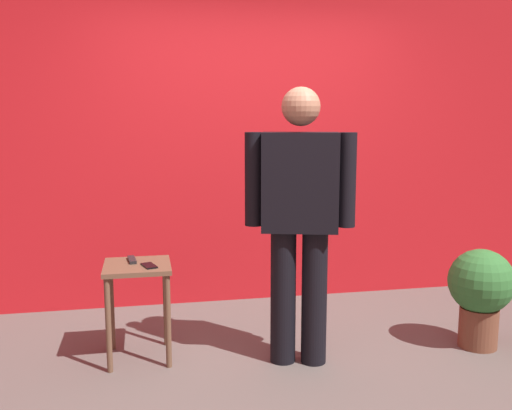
{
  "coord_description": "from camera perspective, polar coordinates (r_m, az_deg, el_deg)",
  "views": [
    {
      "loc": [
        -0.88,
        -3.1,
        1.57
      ],
      "look_at": [
        -0.16,
        0.55,
        0.99
      ],
      "focal_mm": 39.74,
      "sensor_mm": 36.0,
      "label": 1
    }
  ],
  "objects": [
    {
      "name": "standing_person",
      "position": [
        3.55,
        4.42,
        -0.74
      ],
      "size": [
        0.7,
        0.35,
        1.76
      ],
      "color": "black",
      "rests_on": "ground_plane"
    },
    {
      "name": "potted_plant",
      "position": [
        4.2,
        21.67,
        -7.92
      ],
      "size": [
        0.44,
        0.44,
        0.69
      ],
      "color": "brown",
      "rests_on": "ground_plane"
    },
    {
      "name": "cell_phone",
      "position": [
        3.67,
        -10.71,
        -6.02
      ],
      "size": [
        0.11,
        0.16,
        0.01
      ],
      "primitive_type": "cube",
      "rotation": [
        0.0,
        0.0,
        0.3
      ],
      "color": "black",
      "rests_on": "side_table"
    },
    {
      "name": "back_wall_red",
      "position": [
        4.83,
        -0.75,
        7.99
      ],
      "size": [
        5.66,
        0.12,
        3.0
      ],
      "primitive_type": "cube",
      "color": "red",
      "rests_on": "ground_plane"
    },
    {
      "name": "ground_plane",
      "position": [
        3.59,
        4.35,
        -17.17
      ],
      "size": [
        12.0,
        12.0,
        0.0
      ],
      "primitive_type": "plane",
      "color": "#59544F"
    },
    {
      "name": "tv_remote",
      "position": [
        3.82,
        -12.38,
        -5.41
      ],
      "size": [
        0.06,
        0.17,
        0.02
      ],
      "primitive_type": "cube",
      "rotation": [
        0.0,
        0.0,
        0.11
      ],
      "color": "black",
      "rests_on": "side_table"
    },
    {
      "name": "side_table",
      "position": [
        3.78,
        -11.82,
        -7.78
      ],
      "size": [
        0.42,
        0.42,
        0.64
      ],
      "color": "brown",
      "rests_on": "ground_plane"
    }
  ]
}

